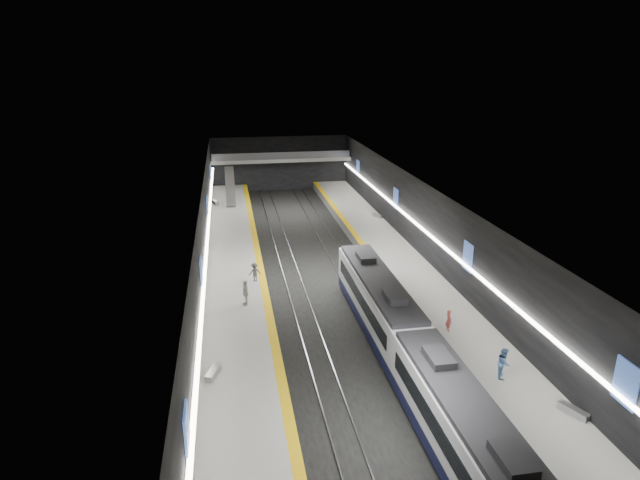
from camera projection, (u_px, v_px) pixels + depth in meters
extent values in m
plane|color=black|center=(321.00, 279.00, 47.88)|extent=(70.00, 70.00, 0.00)
cube|color=beige|center=(321.00, 192.00, 45.30)|extent=(20.00, 70.00, 0.04)
cube|color=black|center=(204.00, 244.00, 44.95)|extent=(0.04, 70.00, 8.00)
cube|color=black|center=(430.00, 231.00, 48.22)|extent=(0.04, 70.00, 8.00)
cube|color=black|center=(280.00, 164.00, 79.22)|extent=(20.00, 0.04, 8.00)
cube|color=slate|center=(236.00, 280.00, 46.49)|extent=(5.00, 70.00, 1.00)
cube|color=#9A9A95|center=(236.00, 274.00, 46.32)|extent=(5.00, 70.00, 0.02)
cube|color=yellow|center=(261.00, 273.00, 46.68)|extent=(0.60, 70.00, 0.02)
cube|color=slate|center=(401.00, 269.00, 48.94)|extent=(5.00, 70.00, 1.00)
cube|color=#9A9A95|center=(402.00, 264.00, 48.78)|extent=(5.00, 70.00, 0.02)
cube|color=yellow|center=(378.00, 265.00, 48.42)|extent=(0.60, 70.00, 0.02)
cube|color=gray|center=(285.00, 281.00, 47.33)|extent=(0.08, 70.00, 0.12)
cube|color=gray|center=(301.00, 280.00, 47.57)|extent=(0.08, 70.00, 0.12)
cube|color=gray|center=(340.00, 277.00, 48.15)|extent=(0.08, 70.00, 0.12)
cube|color=gray|center=(356.00, 276.00, 48.38)|extent=(0.08, 70.00, 0.12)
cube|color=black|center=(464.00, 462.00, 25.16)|extent=(2.65, 15.00, 0.80)
cube|color=silver|center=(467.00, 433.00, 24.63)|extent=(2.65, 15.00, 2.50)
cube|color=black|center=(470.00, 407.00, 24.18)|extent=(2.44, 14.25, 0.30)
cube|color=black|center=(467.00, 432.00, 24.61)|extent=(2.69, 13.20, 1.00)
cube|color=black|center=(377.00, 318.00, 39.15)|extent=(2.65, 15.00, 0.80)
cube|color=silver|center=(378.00, 297.00, 38.61)|extent=(2.65, 15.00, 2.50)
cube|color=black|center=(379.00, 279.00, 38.16)|extent=(2.44, 14.25, 0.30)
cube|color=black|center=(378.00, 297.00, 38.60)|extent=(2.69, 13.20, 1.00)
cube|color=black|center=(413.00, 351.00, 31.62)|extent=(1.85, 0.05, 1.20)
cube|color=#3858A8|center=(187.00, 432.00, 21.49)|extent=(0.10, 1.50, 2.20)
cube|color=#3858A8|center=(201.00, 274.00, 37.34)|extent=(0.10, 1.50, 2.20)
cube|color=#3858A8|center=(208.00, 207.00, 54.13)|extent=(0.10, 1.50, 2.20)
cube|color=#3858A8|center=(211.00, 173.00, 69.98)|extent=(0.10, 1.50, 2.20)
cube|color=#3858A8|center=(626.00, 383.00, 24.74)|extent=(0.10, 1.50, 2.20)
cube|color=#3858A8|center=(468.00, 257.00, 40.59)|extent=(0.10, 1.50, 2.20)
cube|color=#3858A8|center=(396.00, 199.00, 57.37)|extent=(0.10, 1.50, 2.20)
cube|color=#3858A8|center=(358.00, 168.00, 73.23)|extent=(0.10, 1.50, 2.20)
cube|color=white|center=(207.00, 246.00, 45.05)|extent=(0.25, 68.60, 0.12)
cube|color=white|center=(428.00, 233.00, 48.26)|extent=(0.25, 68.60, 0.12)
cube|color=gray|center=(281.00, 159.00, 77.04)|extent=(20.00, 3.00, 0.50)
cube|color=#47474C|center=(282.00, 156.00, 75.44)|extent=(19.60, 0.08, 1.00)
cube|color=#99999E|center=(230.00, 186.00, 69.96)|extent=(1.20, 7.50, 3.92)
cube|color=#99999E|center=(213.00, 373.00, 31.52)|extent=(0.98, 1.69, 0.40)
cube|color=#99999E|center=(215.00, 202.00, 68.83)|extent=(0.99, 1.95, 0.46)
cube|color=#99999E|center=(573.00, 411.00, 28.06)|extent=(1.10, 1.69, 0.40)
cube|color=#99999E|center=(378.00, 216.00, 63.04)|extent=(1.04, 1.67, 0.40)
imported|color=#D2554E|center=(449.00, 320.00, 36.55)|extent=(0.39, 0.58, 1.55)
imported|color=#547EB7|center=(504.00, 363.00, 31.12)|extent=(1.04, 1.13, 1.88)
imported|color=silver|center=(245.00, 293.00, 40.34)|extent=(0.50, 1.16, 1.97)
imported|color=#3C3C43|center=(255.00, 272.00, 44.73)|extent=(1.13, 0.80, 1.60)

